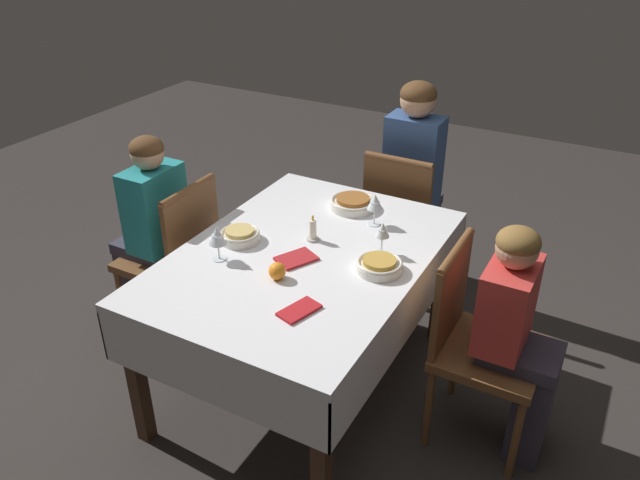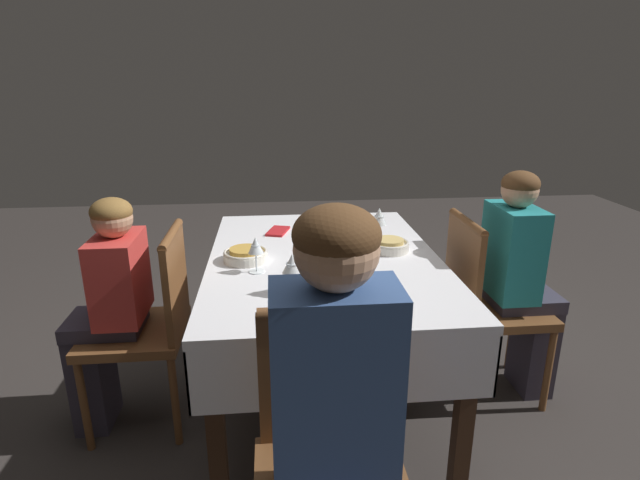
% 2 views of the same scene
% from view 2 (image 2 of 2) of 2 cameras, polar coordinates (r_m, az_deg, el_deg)
% --- Properties ---
extents(ground_plane, '(8.00, 8.00, 0.00)m').
position_cam_2_polar(ground_plane, '(2.55, 0.41, -17.36)').
color(ground_plane, '#332D2B').
extents(dining_table, '(1.41, 1.01, 0.73)m').
position_cam_2_polar(dining_table, '(2.24, 0.45, -3.91)').
color(dining_table, silver).
rests_on(dining_table, ground_plane).
extents(chair_east, '(0.42, 0.41, 0.89)m').
position_cam_2_polar(chair_east, '(1.49, 1.08, -23.31)').
color(chair_east, brown).
rests_on(chair_east, ground_plane).
extents(chair_north, '(0.41, 0.42, 0.89)m').
position_cam_2_polar(chair_north, '(2.47, 18.39, -6.34)').
color(chair_north, brown).
rests_on(chair_north, ground_plane).
extents(chair_south, '(0.41, 0.42, 0.89)m').
position_cam_2_polar(chair_south, '(2.28, -18.86, -8.53)').
color(chair_south, brown).
rests_on(chair_south, ground_plane).
extents(person_adult_denim, '(0.34, 0.30, 1.23)m').
position_cam_2_polar(person_adult_denim, '(1.25, 1.98, -21.04)').
color(person_adult_denim, '#383342').
rests_on(person_adult_denim, ground_plane).
extents(person_child_teal, '(0.30, 0.33, 1.10)m').
position_cam_2_polar(person_child_teal, '(2.50, 21.97, -3.92)').
color(person_child_teal, '#383342').
rests_on(person_child_teal, ground_plane).
extents(person_child_red, '(0.30, 0.33, 1.03)m').
position_cam_2_polar(person_child_red, '(2.29, -23.04, -6.96)').
color(person_child_red, '#383342').
rests_on(person_child_red, ground_plane).
extents(bowl_east, '(0.23, 0.23, 0.06)m').
position_cam_2_polar(bowl_east, '(1.75, 2.36, -6.50)').
color(bowl_east, silver).
rests_on(bowl_east, dining_table).
extents(wine_glass_east, '(0.07, 0.07, 0.15)m').
position_cam_2_polar(wine_glass_east, '(1.80, -3.19, -2.88)').
color(wine_glass_east, white).
rests_on(wine_glass_east, dining_table).
extents(bowl_north, '(0.18, 0.18, 0.06)m').
position_cam_2_polar(bowl_north, '(2.29, 7.93, -0.58)').
color(bowl_north, silver).
rests_on(bowl_north, dining_table).
extents(wine_glass_north, '(0.08, 0.08, 0.16)m').
position_cam_2_polar(wine_glass_north, '(2.42, 6.77, 2.60)').
color(wine_glass_north, white).
rests_on(wine_glass_north, dining_table).
extents(bowl_south, '(0.19, 0.19, 0.06)m').
position_cam_2_polar(bowl_south, '(2.17, -8.50, -1.67)').
color(bowl_south, silver).
rests_on(bowl_south, dining_table).
extents(wine_glass_south, '(0.06, 0.06, 0.15)m').
position_cam_2_polar(wine_glass_south, '(2.01, -7.36, -0.82)').
color(wine_glass_south, white).
rests_on(wine_glass_south, dining_table).
extents(candle_centerpiece, '(0.06, 0.06, 0.12)m').
position_cam_2_polar(candle_centerpiece, '(2.09, 1.43, -1.85)').
color(candle_centerpiece, beige).
rests_on(candle_centerpiece, dining_table).
extents(orange_fruit, '(0.07, 0.07, 0.07)m').
position_cam_2_polar(orange_fruit, '(2.41, -0.25, 0.76)').
color(orange_fruit, orange).
rests_on(orange_fruit, dining_table).
extents(napkin_red_folded, '(0.18, 0.13, 0.01)m').
position_cam_2_polar(napkin_red_folded, '(2.55, -4.83, 1.02)').
color(napkin_red_folded, red).
rests_on(napkin_red_folded, dining_table).
extents(napkin_spare_side, '(0.20, 0.18, 0.01)m').
position_cam_2_polar(napkin_spare_side, '(2.27, 0.34, -1.15)').
color(napkin_spare_side, '#AD2328').
rests_on(napkin_spare_side, dining_table).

